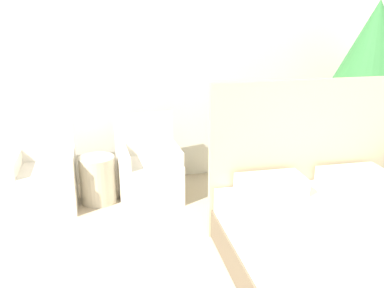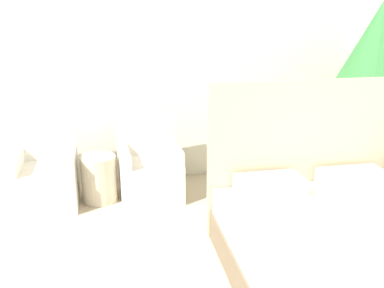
% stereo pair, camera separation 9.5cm
% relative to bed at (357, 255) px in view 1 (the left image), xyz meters
% --- Properties ---
extents(wall_back, '(10.00, 0.06, 2.90)m').
position_rel_bed_xyz_m(wall_back, '(-1.17, 2.42, 1.17)').
color(wall_back, silver).
rests_on(wall_back, ground_plane).
extents(bed, '(1.70, 2.10, 1.37)m').
position_rel_bed_xyz_m(bed, '(0.00, 0.00, 0.00)').
color(bed, brown).
rests_on(bed, ground_plane).
extents(armchair_near_window_left, '(0.63, 0.59, 0.86)m').
position_rel_bed_xyz_m(armchair_near_window_left, '(-2.33, 1.87, -0.01)').
color(armchair_near_window_left, silver).
rests_on(armchair_near_window_left, ground_plane).
extents(armchair_near_window_right, '(0.66, 0.62, 0.86)m').
position_rel_bed_xyz_m(armchair_near_window_right, '(-1.27, 1.87, -0.01)').
color(armchair_near_window_right, silver).
rests_on(armchair_near_window_right, ground_plane).
extents(potted_palm, '(1.16, 1.16, 2.02)m').
position_rel_bed_xyz_m(potted_palm, '(1.12, 1.72, 1.09)').
color(potted_palm, '#4C4C4C').
rests_on(potted_palm, ground_plane).
extents(side_table, '(0.37, 0.37, 0.49)m').
position_rel_bed_xyz_m(side_table, '(-1.80, 1.87, -0.03)').
color(side_table, '#B7AD93').
rests_on(side_table, ground_plane).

